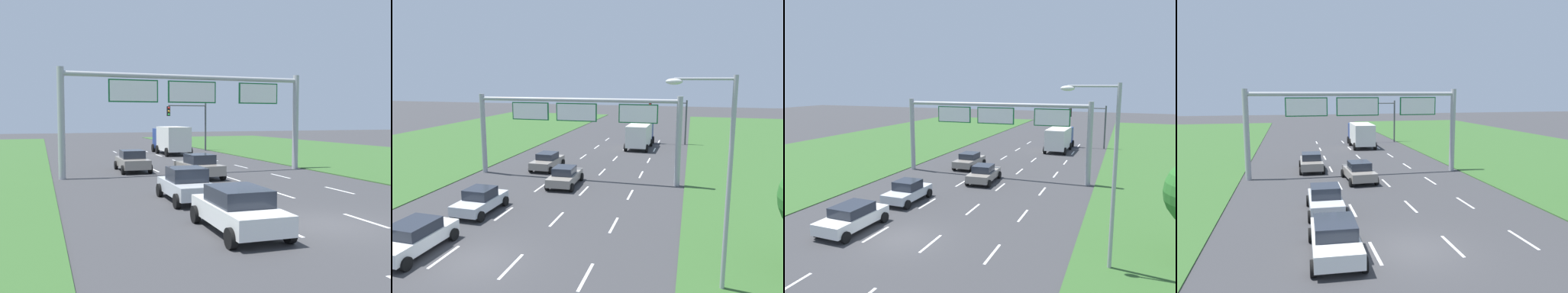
% 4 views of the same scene
% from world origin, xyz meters
% --- Properties ---
extents(ground_plane, '(200.00, 200.00, 0.00)m').
position_xyz_m(ground_plane, '(0.00, 0.00, 0.00)').
color(ground_plane, '#38383A').
extents(lane_dashes_inner_left, '(0.14, 56.40, 0.01)m').
position_xyz_m(lane_dashes_inner_left, '(-1.75, 9.00, 0.00)').
color(lane_dashes_inner_left, white).
rests_on(lane_dashes_inner_left, ground_plane).
extents(lane_dashes_inner_right, '(0.14, 56.40, 0.01)m').
position_xyz_m(lane_dashes_inner_right, '(1.75, 9.00, 0.00)').
color(lane_dashes_inner_right, white).
rests_on(lane_dashes_inner_right, ground_plane).
extents(lane_dashes_slip, '(0.14, 56.40, 0.01)m').
position_xyz_m(lane_dashes_slip, '(5.25, 9.00, 0.00)').
color(lane_dashes_slip, white).
rests_on(lane_dashes_slip, ground_plane).
extents(car_near_red, '(2.31, 4.37, 1.53)m').
position_xyz_m(car_near_red, '(-0.11, 13.06, 0.76)').
color(car_near_red, gray).
rests_on(car_near_red, ground_plane).
extents(car_lead_silver, '(2.28, 4.51, 1.52)m').
position_xyz_m(car_lead_silver, '(-3.44, 0.12, 0.79)').
color(car_lead_silver, white).
rests_on(car_lead_silver, ground_plane).
extents(car_mid_lane, '(2.16, 4.36, 1.52)m').
position_xyz_m(car_mid_lane, '(-3.44, 17.83, 0.77)').
color(car_mid_lane, gray).
rests_on(car_mid_lane, ground_plane).
extents(car_far_ahead, '(2.11, 4.11, 1.56)m').
position_xyz_m(car_far_ahead, '(-3.31, 5.93, 0.77)').
color(car_far_ahead, silver).
rests_on(car_far_ahead, ground_plane).
extents(box_truck, '(2.81, 7.53, 2.91)m').
position_xyz_m(box_truck, '(3.39, 31.24, 1.61)').
color(box_truck, navy).
rests_on(box_truck, ground_plane).
extents(sign_gantry, '(17.24, 0.44, 7.00)m').
position_xyz_m(sign_gantry, '(0.13, 15.22, 4.97)').
color(sign_gantry, '#9EA0A5').
rests_on(sign_gantry, ground_plane).
extents(traffic_light_mast, '(4.76, 0.49, 5.60)m').
position_xyz_m(traffic_light_mast, '(6.68, 34.60, 3.87)').
color(traffic_light_mast, '#47494F').
rests_on(traffic_light_mast, ground_plane).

